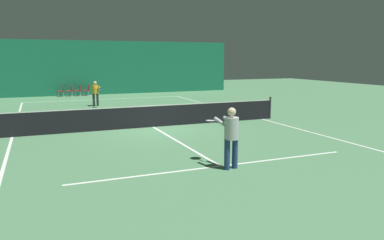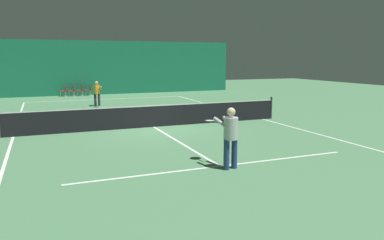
{
  "view_description": "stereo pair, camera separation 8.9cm",
  "coord_description": "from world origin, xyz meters",
  "px_view_note": "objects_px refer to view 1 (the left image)",
  "views": [
    {
      "loc": [
        -4.53,
        -15.27,
        2.93
      ],
      "look_at": [
        0.06,
        -4.23,
        0.95
      ],
      "focal_mm": 35.0,
      "sensor_mm": 36.0,
      "label": 1
    },
    {
      "loc": [
        -4.44,
        -15.3,
        2.93
      ],
      "look_at": [
        0.06,
        -4.23,
        0.95
      ],
      "focal_mm": 35.0,
      "sensor_mm": 36.0,
      "label": 2
    }
  ],
  "objects_px": {
    "player_near": "(230,133)",
    "player_far": "(96,92)",
    "courtside_chair_1": "(70,90)",
    "courtside_chair_3": "(87,89)",
    "courtside_chair_0": "(62,90)",
    "courtside_chair_2": "(79,90)",
    "tennis_net": "(153,115)"
  },
  "relations": [
    {
      "from": "player_near",
      "to": "player_far",
      "type": "xyz_separation_m",
      "value": [
        -1.34,
        14.91,
        -0.07
      ]
    },
    {
      "from": "player_far",
      "to": "courtside_chair_1",
      "type": "distance_m",
      "value": 7.0
    },
    {
      "from": "player_near",
      "to": "courtside_chair_1",
      "type": "xyz_separation_m",
      "value": [
        -2.27,
        21.84,
        -0.48
      ]
    },
    {
      "from": "player_near",
      "to": "player_far",
      "type": "distance_m",
      "value": 14.97
    },
    {
      "from": "courtside_chair_3",
      "to": "courtside_chair_0",
      "type": "bearing_deg",
      "value": -90.0
    },
    {
      "from": "courtside_chair_3",
      "to": "courtside_chair_2",
      "type": "bearing_deg",
      "value": -90.0
    },
    {
      "from": "courtside_chair_2",
      "to": "courtside_chair_3",
      "type": "distance_m",
      "value": 0.63
    },
    {
      "from": "player_far",
      "to": "player_near",
      "type": "bearing_deg",
      "value": -1.47
    },
    {
      "from": "player_far",
      "to": "courtside_chair_0",
      "type": "relative_size",
      "value": 1.82
    },
    {
      "from": "courtside_chair_1",
      "to": "player_near",
      "type": "bearing_deg",
      "value": 5.94
    },
    {
      "from": "courtside_chair_1",
      "to": "courtside_chair_2",
      "type": "relative_size",
      "value": 1.0
    },
    {
      "from": "player_far",
      "to": "courtside_chair_2",
      "type": "relative_size",
      "value": 1.82
    },
    {
      "from": "courtside_chair_2",
      "to": "courtside_chair_3",
      "type": "height_order",
      "value": "same"
    },
    {
      "from": "player_far",
      "to": "courtside_chair_2",
      "type": "xyz_separation_m",
      "value": [
        -0.31,
        6.93,
        -0.41
      ]
    },
    {
      "from": "tennis_net",
      "to": "player_near",
      "type": "relative_size",
      "value": 7.24
    },
    {
      "from": "courtside_chair_0",
      "to": "courtside_chair_1",
      "type": "height_order",
      "value": "same"
    },
    {
      "from": "courtside_chair_2",
      "to": "courtside_chair_1",
      "type": "bearing_deg",
      "value": -90.0
    },
    {
      "from": "tennis_net",
      "to": "courtside_chair_1",
      "type": "xyz_separation_m",
      "value": [
        -2.13,
        15.15,
        -0.03
      ]
    },
    {
      "from": "courtside_chair_2",
      "to": "courtside_chair_3",
      "type": "xyz_separation_m",
      "value": [
        0.63,
        0.0,
        0.0
      ]
    },
    {
      "from": "tennis_net",
      "to": "courtside_chair_2",
      "type": "height_order",
      "value": "tennis_net"
    },
    {
      "from": "player_near",
      "to": "courtside_chair_3",
      "type": "height_order",
      "value": "player_near"
    },
    {
      "from": "courtside_chair_1",
      "to": "courtside_chair_2",
      "type": "xyz_separation_m",
      "value": [
        0.63,
        0.0,
        0.0
      ]
    },
    {
      "from": "courtside_chair_0",
      "to": "courtside_chair_1",
      "type": "xyz_separation_m",
      "value": [
        0.63,
        0.0,
        0.0
      ]
    },
    {
      "from": "player_far",
      "to": "courtside_chair_2",
      "type": "height_order",
      "value": "player_far"
    },
    {
      "from": "player_far",
      "to": "courtside_chair_3",
      "type": "height_order",
      "value": "player_far"
    },
    {
      "from": "tennis_net",
      "to": "courtside_chair_3",
      "type": "bearing_deg",
      "value": 93.32
    },
    {
      "from": "courtside_chair_1",
      "to": "courtside_chair_3",
      "type": "distance_m",
      "value": 1.25
    },
    {
      "from": "courtside_chair_1",
      "to": "courtside_chair_0",
      "type": "bearing_deg",
      "value": -90.0
    },
    {
      "from": "tennis_net",
      "to": "courtside_chair_1",
      "type": "distance_m",
      "value": 15.3
    },
    {
      "from": "courtside_chair_3",
      "to": "courtside_chair_1",
      "type": "bearing_deg",
      "value": -90.0
    },
    {
      "from": "courtside_chair_0",
      "to": "courtside_chair_3",
      "type": "bearing_deg",
      "value": 90.0
    },
    {
      "from": "courtside_chair_1",
      "to": "courtside_chair_3",
      "type": "relative_size",
      "value": 1.0
    }
  ]
}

